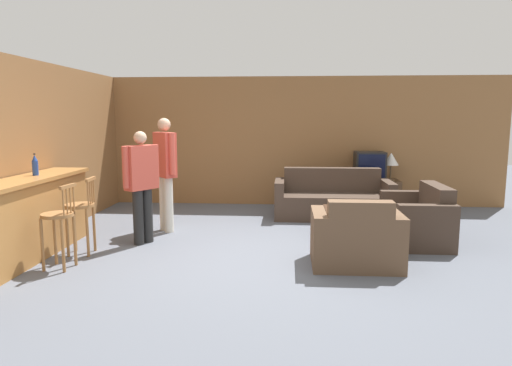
{
  "coord_description": "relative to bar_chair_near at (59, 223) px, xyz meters",
  "views": [
    {
      "loc": [
        0.38,
        -5.68,
        1.8
      ],
      "look_at": [
        -0.09,
        0.82,
        0.85
      ],
      "focal_mm": 32.0,
      "sensor_mm": 36.0,
      "label": 1
    }
  ],
  "objects": [
    {
      "name": "person_by_window",
      "position": [
        0.78,
        1.87,
        0.44
      ],
      "size": [
        0.45,
        0.49,
        1.78
      ],
      "color": "silver",
      "rests_on": "ground_plane"
    },
    {
      "name": "tv",
      "position": [
        4.28,
        3.88,
        0.29
      ],
      "size": [
        0.57,
        0.48,
        0.55
      ],
      "color": "black",
      "rests_on": "tv_unit"
    },
    {
      "name": "tv_unit",
      "position": [
        4.28,
        3.88,
        -0.27
      ],
      "size": [
        1.15,
        0.56,
        0.58
      ],
      "color": "#513823",
      "rests_on": "ground_plane"
    },
    {
      "name": "wall_back",
      "position": [
        2.33,
        4.25,
        0.74
      ],
      "size": [
        9.4,
        0.08,
        2.6
      ],
      "color": "olive",
      "rests_on": "ground_plane"
    },
    {
      "name": "ground_plane",
      "position": [
        2.33,
        0.61,
        -0.56
      ],
      "size": [
        24.0,
        24.0,
        0.0
      ],
      "primitive_type": "plane",
      "color": "#565B66"
    },
    {
      "name": "bar_chair_near",
      "position": [
        0.0,
        0.0,
        0.0
      ],
      "size": [
        0.4,
        0.4,
        1.02
      ],
      "color": "#996638",
      "rests_on": "ground_plane"
    },
    {
      "name": "wall_left",
      "position": [
        -0.93,
        1.93,
        0.74
      ],
      "size": [
        0.08,
        8.65,
        2.6
      ],
      "color": "olive",
      "rests_on": "ground_plane"
    },
    {
      "name": "bottle",
      "position": [
        -0.62,
        0.65,
        0.61
      ],
      "size": [
        0.08,
        0.08,
        0.29
      ],
      "color": "#234293",
      "rests_on": "bar_counter"
    },
    {
      "name": "loveseat_right",
      "position": [
        4.59,
        1.52,
        -0.25
      ],
      "size": [
        0.78,
        1.3,
        0.84
      ],
      "color": "#423328",
      "rests_on": "ground_plane"
    },
    {
      "name": "couch_far",
      "position": [
        3.5,
        3.07,
        -0.25
      ],
      "size": [
        2.07,
        0.85,
        0.87
      ],
      "color": "#423328",
      "rests_on": "ground_plane"
    },
    {
      "name": "armchair_near",
      "position": [
        3.53,
        0.34,
        -0.25
      ],
      "size": [
        1.06,
        0.81,
        0.85
      ],
      "color": "brown",
      "rests_on": "ground_plane"
    },
    {
      "name": "table_lamp",
      "position": [
        4.69,
        3.88,
        0.42
      ],
      "size": [
        0.29,
        0.29,
        0.53
      ],
      "color": "brown",
      "rests_on": "tv_unit"
    },
    {
      "name": "person_by_counter",
      "position": [
        0.64,
        1.15,
        0.34
      ],
      "size": [
        0.42,
        0.53,
        1.6
      ],
      "color": "black",
      "rests_on": "ground_plane"
    },
    {
      "name": "book_on_table",
      "position": [
        3.51,
        1.73,
        -0.16
      ],
      "size": [
        0.21,
        0.19,
        0.02
      ],
      "color": "#33704C",
      "rests_on": "coffee_table"
    },
    {
      "name": "bar_counter",
      "position": [
        -0.6,
        0.29,
        -0.04
      ],
      "size": [
        0.55,
        2.61,
        1.03
      ],
      "color": "#A87038",
      "rests_on": "ground_plane"
    },
    {
      "name": "coffee_table",
      "position": [
        3.55,
        1.73,
        -0.23
      ],
      "size": [
        0.55,
        1.04,
        0.39
      ],
      "color": "#472D1E",
      "rests_on": "ground_plane"
    },
    {
      "name": "bar_chair_mid",
      "position": [
        -0.0,
        0.59,
        0.0
      ],
      "size": [
        0.4,
        0.4,
        1.02
      ],
      "color": "#996638",
      "rests_on": "ground_plane"
    }
  ]
}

